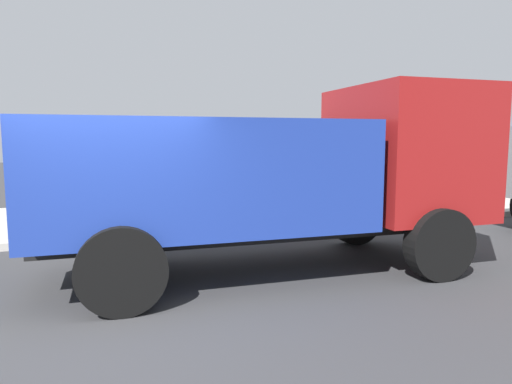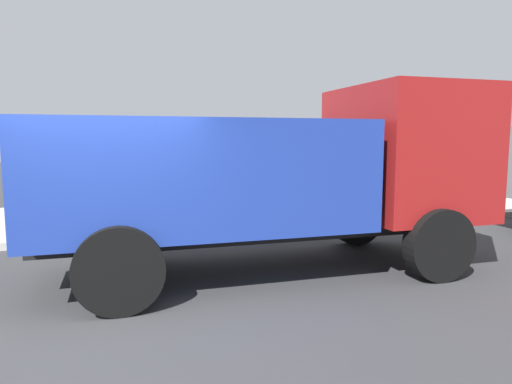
{
  "view_description": "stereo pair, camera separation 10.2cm",
  "coord_description": "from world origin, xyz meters",
  "px_view_note": "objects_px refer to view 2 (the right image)",
  "views": [
    {
      "loc": [
        0.03,
        -5.53,
        2.13
      ],
      "look_at": [
        2.65,
        2.46,
        1.14
      ],
      "focal_mm": 31.99,
      "sensor_mm": 36.0,
      "label": 1
    },
    {
      "loc": [
        0.13,
        -5.56,
        2.13
      ],
      "look_at": [
        2.65,
        2.46,
        1.14
      ],
      "focal_mm": 31.99,
      "sensor_mm": 36.0,
      "label": 2
    }
  ],
  "objects_px": {
    "fire_hydrant": "(143,207)",
    "dump_truck_blue": "(279,171)",
    "stop_sign": "(269,153)",
    "loose_tire": "(130,203)"
  },
  "relations": [
    {
      "from": "fire_hydrant",
      "to": "dump_truck_blue",
      "type": "relative_size",
      "value": 0.12
    },
    {
      "from": "stop_sign",
      "to": "loose_tire",
      "type": "bearing_deg",
      "value": 177.04
    },
    {
      "from": "fire_hydrant",
      "to": "dump_truck_blue",
      "type": "xyz_separation_m",
      "value": [
        1.91,
        -3.64,
        1.03
      ]
    },
    {
      "from": "loose_tire",
      "to": "dump_truck_blue",
      "type": "height_order",
      "value": "dump_truck_blue"
    },
    {
      "from": "loose_tire",
      "to": "stop_sign",
      "type": "relative_size",
      "value": 0.49
    },
    {
      "from": "fire_hydrant",
      "to": "loose_tire",
      "type": "distance_m",
      "value": 0.46
    },
    {
      "from": "loose_tire",
      "to": "dump_truck_blue",
      "type": "xyz_separation_m",
      "value": [
        2.22,
        -3.33,
        0.88
      ]
    },
    {
      "from": "fire_hydrant",
      "to": "stop_sign",
      "type": "xyz_separation_m",
      "value": [
        2.84,
        -0.47,
        1.21
      ]
    },
    {
      "from": "loose_tire",
      "to": "dump_truck_blue",
      "type": "relative_size",
      "value": 0.16
    },
    {
      "from": "loose_tire",
      "to": "stop_sign",
      "type": "xyz_separation_m",
      "value": [
        3.15,
        -0.16,
        1.07
      ]
    }
  ]
}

